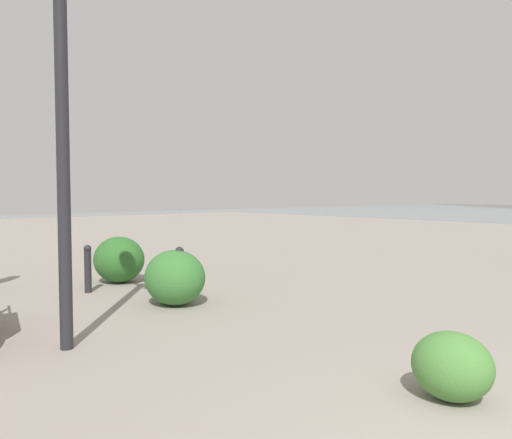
{
  "coord_description": "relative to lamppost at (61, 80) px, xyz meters",
  "views": [
    {
      "loc": [
        -0.16,
        3.0,
        1.72
      ],
      "look_at": [
        8.81,
        -4.97,
        1.09
      ],
      "focal_mm": 34.73,
      "sensor_mm": 36.0,
      "label": 1
    }
  ],
  "objects": [
    {
      "name": "shrub_round",
      "position": [
        3.43,
        -2.31,
        -2.5
      ],
      "size": [
        1.04,
        0.94,
        0.89
      ],
      "color": "#2D6628",
      "rests_on": "ground"
    },
    {
      "name": "shrub_tall",
      "position": [
        -3.48,
        -1.89,
        -2.65
      ],
      "size": [
        0.67,
        0.6,
        0.57
      ],
      "color": "#477F38",
      "rests_on": "ground"
    },
    {
      "name": "bollard_mid",
      "position": [
        2.88,
        -1.46,
        -2.51
      ],
      "size": [
        0.13,
        0.13,
        0.83
      ],
      "color": "#232328",
      "rests_on": "ground"
    },
    {
      "name": "shrub_wide",
      "position": [
        1.06,
        -2.07,
        -2.51
      ],
      "size": [
        1.0,
        0.9,
        0.85
      ],
      "color": "#387533",
      "rests_on": "ground"
    },
    {
      "name": "shrub_low",
      "position": [
        1.74,
        -2.45,
        -2.66
      ],
      "size": [
        0.66,
        0.6,
        0.56
      ],
      "color": "#387533",
      "rests_on": "ground"
    },
    {
      "name": "lamppost",
      "position": [
        0.0,
        0.0,
        0.0
      ],
      "size": [
        0.98,
        0.28,
        4.48
      ],
      "color": "#232328",
      "rests_on": "ground"
    },
    {
      "name": "bollard_near",
      "position": [
        1.01,
        -2.13,
        -2.47
      ],
      "size": [
        0.13,
        0.13,
        0.9
      ],
      "color": "#232328",
      "rests_on": "ground"
    }
  ]
}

